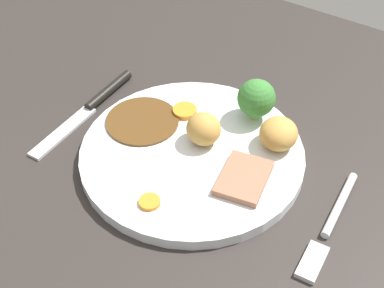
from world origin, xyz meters
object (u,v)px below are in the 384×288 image
object	(u,v)px
dinner_plate	(192,155)
fork	(329,227)
roast_potato_right	(279,134)
carrot_coin_front	(150,202)
broccoli_floret	(256,98)
meat_slice_main	(244,178)
knife	(93,105)
carrot_coin_back	(185,111)
roast_potato_left	(204,129)

from	to	relation	value
dinner_plate	fork	world-z (taller)	dinner_plate
roast_potato_right	carrot_coin_front	bearing A→B (deg)	65.43
dinner_plate	broccoli_floret	distance (cm)	10.28
roast_potato_right	fork	xyz separation A→B (cm)	(-9.66, 6.99, -2.73)
carrot_coin_front	meat_slice_main	bearing A→B (deg)	-128.61
meat_slice_main	roast_potato_right	distance (cm)	7.19
carrot_coin_front	broccoli_floret	distance (cm)	18.52
dinner_plate	roast_potato_right	distance (cm)	10.17
carrot_coin_front	broccoli_floret	xyz separation A→B (cm)	(-2.41, -18.17, 2.65)
knife	carrot_coin_back	bearing A→B (deg)	109.10
roast_potato_left	roast_potato_right	distance (cm)	8.54
meat_slice_main	roast_potato_right	size ratio (longest dim) A/B	1.40
dinner_plate	roast_potato_right	xyz separation A→B (cm)	(-7.68, -6.22, 2.42)
roast_potato_left	fork	distance (cm)	17.57
knife	broccoli_floret	bearing A→B (deg)	112.27
meat_slice_main	broccoli_floret	bearing A→B (deg)	-67.45
broccoli_floret	fork	distance (cm)	17.76
roast_potato_left	broccoli_floret	size ratio (longest dim) A/B	0.79
dinner_plate	meat_slice_main	world-z (taller)	meat_slice_main
fork	roast_potato_left	bearing A→B (deg)	-103.55
carrot_coin_back	broccoli_floret	xyz separation A→B (cm)	(-7.53, -4.06, 2.57)
meat_slice_main	fork	bearing A→B (deg)	-179.60
roast_potato_right	fork	distance (cm)	12.23
roast_potato_right	carrot_coin_front	size ratio (longest dim) A/B	2.09
dinner_plate	meat_slice_main	distance (cm)	7.38
dinner_plate	fork	distance (cm)	17.35
dinner_plate	knife	bearing A→B (deg)	-2.86
fork	meat_slice_main	bearing A→B (deg)	-93.82
dinner_plate	meat_slice_main	size ratio (longest dim) A/B	3.86
roast_potato_right	fork	world-z (taller)	roast_potato_right
fork	knife	size ratio (longest dim) A/B	0.83
meat_slice_main	carrot_coin_back	distance (cm)	13.07
roast_potato_left	carrot_coin_back	size ratio (longest dim) A/B	1.39
broccoli_floret	knife	distance (cm)	20.97
meat_slice_main	carrot_coin_back	bearing A→B (deg)	-26.85
carrot_coin_front	knife	world-z (taller)	carrot_coin_front
meat_slice_main	knife	bearing A→B (deg)	-4.04
fork	roast_potato_right	bearing A→B (deg)	-130.11
dinner_plate	roast_potato_right	size ratio (longest dim) A/B	5.42
dinner_plate	carrot_coin_front	size ratio (longest dim) A/B	11.31
meat_slice_main	fork	size ratio (longest dim) A/B	0.44
dinner_plate	roast_potato_left	size ratio (longest dim) A/B	6.22
roast_potato_right	carrot_coin_back	bearing A→B (deg)	5.46
roast_potato_right	roast_potato_left	bearing A→B (deg)	29.31
fork	knife	world-z (taller)	knife
roast_potato_left	carrot_coin_front	distance (cm)	11.22
knife	roast_potato_right	bearing A→B (deg)	101.47
carrot_coin_back	fork	xyz separation A→B (cm)	(-21.75, 5.83, -1.32)
meat_slice_main	roast_potato_left	size ratio (longest dim) A/B	1.61
roast_potato_right	knife	world-z (taller)	roast_potato_right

